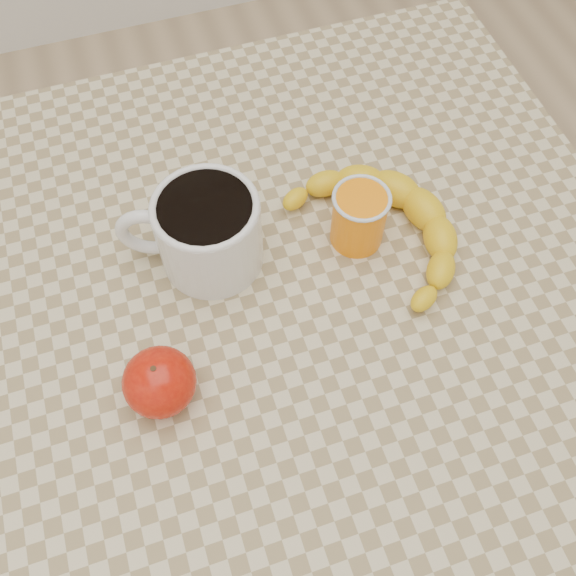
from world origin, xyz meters
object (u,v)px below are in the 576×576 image
object	(u,v)px
table	(288,333)
orange_juice_glass	(359,217)
banana	(384,227)
coffee_mug	(206,230)
apple	(159,382)

from	to	relation	value
table	orange_juice_glass	xyz separation A→B (m)	(0.10, 0.05, 0.12)
orange_juice_glass	banana	distance (m)	0.03
table	coffee_mug	bearing A→B (deg)	130.51
coffee_mug	banana	xyz separation A→B (m)	(0.19, -0.04, -0.03)
coffee_mug	orange_juice_glass	distance (m)	0.16
orange_juice_glass	apple	distance (m)	0.27
banana	apple	bearing A→B (deg)	-175.91
orange_juice_glass	apple	xyz separation A→B (m)	(-0.24, -0.12, -0.01)
orange_juice_glass	coffee_mug	bearing A→B (deg)	170.91
coffee_mug	table	bearing A→B (deg)	-49.49
orange_juice_glass	apple	size ratio (longest dim) A/B	0.97
apple	banana	size ratio (longest dim) A/B	0.26
table	orange_juice_glass	world-z (taller)	orange_juice_glass
orange_juice_glass	banana	size ratio (longest dim) A/B	0.25
table	apple	world-z (taller)	apple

